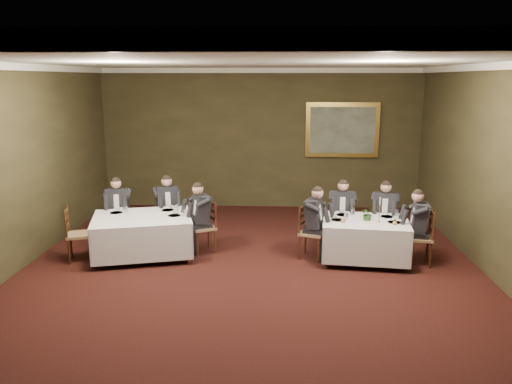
# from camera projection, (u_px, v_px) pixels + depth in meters

# --- Properties ---
(ground) EXTENTS (10.00, 10.00, 0.00)m
(ground) POSITION_uv_depth(u_px,v_px,m) (249.00, 283.00, 8.12)
(ground) COLOR black
(ground) RESTS_ON ground
(ceiling) EXTENTS (8.00, 10.00, 0.10)m
(ceiling) POSITION_uv_depth(u_px,v_px,m) (248.00, 61.00, 7.34)
(ceiling) COLOR silver
(ceiling) RESTS_ON back_wall
(back_wall) EXTENTS (8.00, 0.10, 3.50)m
(back_wall) POSITION_uv_depth(u_px,v_px,m) (260.00, 139.00, 12.60)
(back_wall) COLOR #2E2917
(back_wall) RESTS_ON ground
(front_wall) EXTENTS (8.00, 0.10, 3.50)m
(front_wall) POSITION_uv_depth(u_px,v_px,m) (196.00, 346.00, 2.86)
(front_wall) COLOR #2E2917
(front_wall) RESTS_ON ground
(right_wall) EXTENTS (0.10, 10.00, 3.50)m
(right_wall) POSITION_uv_depth(u_px,v_px,m) (512.00, 180.00, 7.55)
(right_wall) COLOR #2E2917
(right_wall) RESTS_ON ground
(crown_molding) EXTENTS (8.00, 10.00, 0.12)m
(crown_molding) POSITION_uv_depth(u_px,v_px,m) (248.00, 65.00, 7.35)
(crown_molding) COLOR white
(crown_molding) RESTS_ON back_wall
(table_main) EXTENTS (1.65, 1.33, 0.67)m
(table_main) POSITION_uv_depth(u_px,v_px,m) (365.00, 237.00, 9.01)
(table_main) COLOR black
(table_main) RESTS_ON ground
(table_second) EXTENTS (2.07, 1.76, 0.67)m
(table_second) POSITION_uv_depth(u_px,v_px,m) (143.00, 233.00, 9.26)
(table_second) COLOR black
(table_second) RESTS_ON ground
(chair_main_backleft) EXTENTS (0.48, 0.46, 1.00)m
(chair_main_backleft) POSITION_uv_depth(u_px,v_px,m) (341.00, 232.00, 9.86)
(chair_main_backleft) COLOR #94704B
(chair_main_backleft) RESTS_ON ground
(diner_main_backleft) EXTENTS (0.45, 0.52, 1.35)m
(diner_main_backleft) POSITION_uv_depth(u_px,v_px,m) (342.00, 221.00, 9.80)
(diner_main_backleft) COLOR black
(diner_main_backleft) RESTS_ON chair_main_backleft
(chair_main_backright) EXTENTS (0.53, 0.52, 1.00)m
(chair_main_backright) POSITION_uv_depth(u_px,v_px,m) (384.00, 234.00, 9.74)
(chair_main_backright) COLOR #94704B
(chair_main_backright) RESTS_ON ground
(diner_main_backright) EXTENTS (0.51, 0.56, 1.35)m
(diner_main_backright) POSITION_uv_depth(u_px,v_px,m) (384.00, 223.00, 9.68)
(diner_main_backright) COLOR black
(diner_main_backright) RESTS_ON chair_main_backright
(chair_main_endleft) EXTENTS (0.54, 0.56, 1.00)m
(chair_main_endleft) POSITION_uv_depth(u_px,v_px,m) (311.00, 243.00, 9.19)
(chair_main_endleft) COLOR #94704B
(chair_main_endleft) RESTS_ON ground
(diner_main_endleft) EXTENTS (0.59, 0.54, 1.35)m
(diner_main_endleft) POSITION_uv_depth(u_px,v_px,m) (312.00, 231.00, 9.14)
(diner_main_endleft) COLOR black
(diner_main_endleft) RESTS_ON chair_main_endleft
(chair_main_endright) EXTENTS (0.48, 0.49, 1.00)m
(chair_main_endright) POSITION_uv_depth(u_px,v_px,m) (419.00, 248.00, 8.90)
(chair_main_endright) COLOR #94704B
(chair_main_endright) RESTS_ON ground
(diner_main_endright) EXTENTS (0.53, 0.46, 1.35)m
(diner_main_endright) POSITION_uv_depth(u_px,v_px,m) (420.00, 236.00, 8.85)
(diner_main_endright) COLOR black
(diner_main_endright) RESTS_ON chair_main_endright
(chair_sec_backleft) EXTENTS (0.50, 0.49, 1.00)m
(chair_sec_backleft) POSITION_uv_depth(u_px,v_px,m) (119.00, 229.00, 10.08)
(chair_sec_backleft) COLOR #94704B
(chair_sec_backleft) RESTS_ON ground
(diner_sec_backleft) EXTENTS (0.47, 0.54, 1.35)m
(diner_sec_backleft) POSITION_uv_depth(u_px,v_px,m) (119.00, 218.00, 10.02)
(diner_sec_backleft) COLOR black
(diner_sec_backleft) RESTS_ON chair_sec_backleft
(chair_sec_backright) EXTENTS (0.58, 0.57, 1.00)m
(chair_sec_backright) POSITION_uv_depth(u_px,v_px,m) (167.00, 226.00, 10.27)
(chair_sec_backright) COLOR #94704B
(chair_sec_backright) RESTS_ON ground
(diner_sec_backright) EXTENTS (0.57, 0.61, 1.35)m
(diner_sec_backright) POSITION_uv_depth(u_px,v_px,m) (167.00, 215.00, 10.21)
(diner_sec_backright) COLOR black
(diner_sec_backright) RESTS_ON chair_sec_backright
(chair_sec_endright) EXTENTS (0.58, 0.58, 1.00)m
(chair_sec_endright) POSITION_uv_depth(u_px,v_px,m) (204.00, 237.00, 9.53)
(chair_sec_endright) COLOR #94704B
(chair_sec_endright) RESTS_ON ground
(diner_sec_endright) EXTENTS (0.61, 0.58, 1.35)m
(diner_sec_endright) POSITION_uv_depth(u_px,v_px,m) (203.00, 226.00, 9.47)
(diner_sec_endright) COLOR black
(diner_sec_endright) RESTS_ON chair_sec_endright
(chair_sec_endleft) EXTENTS (0.53, 0.54, 1.00)m
(chair_sec_endleft) POSITION_uv_depth(u_px,v_px,m) (79.00, 245.00, 9.07)
(chair_sec_endleft) COLOR #94704B
(chair_sec_endleft) RESTS_ON ground
(centerpiece) EXTENTS (0.31, 0.29, 0.27)m
(centerpiece) POSITION_uv_depth(u_px,v_px,m) (368.00, 213.00, 8.92)
(centerpiece) COLOR #2D5926
(centerpiece) RESTS_ON table_main
(candlestick) EXTENTS (0.07, 0.07, 0.47)m
(candlestick) POSITION_uv_depth(u_px,v_px,m) (379.00, 213.00, 8.80)
(candlestick) COLOR gold
(candlestick) RESTS_ON table_main
(place_setting_table_main) EXTENTS (0.33, 0.31, 0.14)m
(place_setting_table_main) POSITION_uv_depth(u_px,v_px,m) (345.00, 213.00, 9.32)
(place_setting_table_main) COLOR white
(place_setting_table_main) RESTS_ON table_main
(place_setting_table_second) EXTENTS (0.33, 0.31, 0.14)m
(place_setting_table_second) POSITION_uv_depth(u_px,v_px,m) (119.00, 211.00, 9.47)
(place_setting_table_second) COLOR white
(place_setting_table_second) RESTS_ON table_second
(painting) EXTENTS (1.82, 0.09, 1.36)m
(painting) POSITION_uv_depth(u_px,v_px,m) (342.00, 130.00, 12.39)
(painting) COLOR #E8B855
(painting) RESTS_ON back_wall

